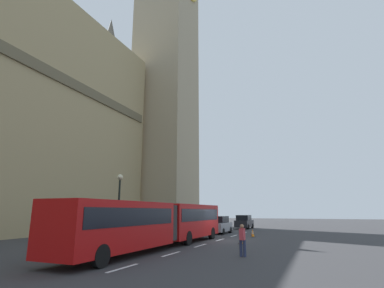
# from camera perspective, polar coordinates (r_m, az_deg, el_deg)

# --- Properties ---
(ground_plane) EXTENTS (160.00, 160.00, 0.00)m
(ground_plane) POSITION_cam_1_polar(r_m,az_deg,el_deg) (26.16, 5.21, -18.02)
(ground_plane) COLOR #333335
(lane_centre_marking) EXTENTS (25.20, 0.16, 0.01)m
(lane_centre_marking) POSITION_cam_1_polar(r_m,az_deg,el_deg) (24.27, 3.70, -18.44)
(lane_centre_marking) COLOR silver
(lane_centre_marking) RESTS_ON ground_plane
(clock_tower) EXTENTS (10.69, 10.69, 71.89)m
(clock_tower) POSITION_cam_1_polar(r_m,az_deg,el_deg) (61.88, -4.80, 22.22)
(clock_tower) COLOR tan
(clock_tower) RESTS_ON ground_plane
(articulated_bus) EXTENTS (17.86, 2.54, 2.90)m
(articulated_bus) POSITION_cam_1_polar(r_m,az_deg,el_deg) (20.67, -6.23, -14.53)
(articulated_bus) COLOR #B20F0F
(articulated_bus) RESTS_ON ground_plane
(sedan_lead) EXTENTS (4.40, 1.86, 1.85)m
(sedan_lead) POSITION_cam_1_polar(r_m,az_deg,el_deg) (33.70, 5.27, -15.29)
(sedan_lead) COLOR gray
(sedan_lead) RESTS_ON ground_plane
(sedan_trailing) EXTENTS (4.40, 1.86, 1.85)m
(sedan_trailing) POSITION_cam_1_polar(r_m,az_deg,el_deg) (43.41, 10.06, -14.59)
(sedan_trailing) COLOR black
(sedan_trailing) RESTS_ON ground_plane
(traffic_cone_west) EXTENTS (0.36, 0.36, 0.58)m
(traffic_cone_west) POSITION_cam_1_polar(r_m,az_deg,el_deg) (23.49, 9.40, -17.81)
(traffic_cone_west) COLOR black
(traffic_cone_west) RESTS_ON ground_plane
(traffic_cone_middle) EXTENTS (0.36, 0.36, 0.58)m
(traffic_cone_middle) POSITION_cam_1_polar(r_m,az_deg,el_deg) (29.95, 11.67, -16.61)
(traffic_cone_middle) COLOR black
(traffic_cone_middle) RESTS_ON ground_plane
(traffic_cone_east) EXTENTS (0.36, 0.36, 0.58)m
(traffic_cone_east) POSITION_cam_1_polar(r_m,az_deg,el_deg) (31.88, 11.62, -16.37)
(traffic_cone_east) COLOR black
(traffic_cone_east) RESTS_ON ground_plane
(street_lamp) EXTENTS (0.44, 0.44, 5.27)m
(street_lamp) POSITION_cam_1_polar(r_m,az_deg,el_deg) (24.34, -13.95, -10.89)
(street_lamp) COLOR black
(street_lamp) RESTS_ON ground_plane
(pedestrian_near_cones) EXTENTS (0.41, 0.36, 1.69)m
(pedestrian_near_cones) POSITION_cam_1_polar(r_m,az_deg,el_deg) (17.04, 9.70, -17.61)
(pedestrian_near_cones) COLOR #262D4C
(pedestrian_near_cones) RESTS_ON ground_plane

